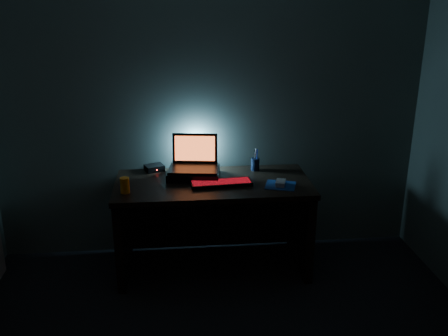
% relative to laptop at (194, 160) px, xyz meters
% --- Properties ---
extents(room, '(3.50, 4.00, 2.50)m').
position_rel_laptop_xyz_m(room, '(0.14, -1.79, 0.38)').
color(room, black).
rests_on(room, ground).
extents(desk, '(1.50, 0.70, 0.75)m').
position_rel_laptop_xyz_m(desk, '(0.14, -0.12, -0.38)').
color(desk, black).
rests_on(desk, ground).
extents(riser, '(0.44, 0.35, 0.06)m').
position_rel_laptop_xyz_m(riser, '(-0.01, -0.05, -0.09)').
color(riser, black).
rests_on(riser, desk).
extents(laptop, '(0.41, 0.33, 0.26)m').
position_rel_laptop_xyz_m(laptop, '(0.00, 0.00, 0.00)').
color(laptop, black).
rests_on(laptop, riser).
extents(keyboard, '(0.47, 0.18, 0.03)m').
position_rel_laptop_xyz_m(keyboard, '(0.19, -0.24, -0.11)').
color(keyboard, black).
rests_on(keyboard, desk).
extents(mousepad, '(0.27, 0.26, 0.00)m').
position_rel_laptop_xyz_m(mousepad, '(0.64, -0.30, -0.12)').
color(mousepad, navy).
rests_on(mousepad, desk).
extents(mouse, '(0.10, 0.13, 0.03)m').
position_rel_laptop_xyz_m(mouse, '(0.64, -0.30, -0.10)').
color(mouse, gray).
rests_on(mouse, mousepad).
extents(pen_cup, '(0.08, 0.08, 0.10)m').
position_rel_laptop_xyz_m(pen_cup, '(0.50, 0.06, -0.07)').
color(pen_cup, black).
rests_on(pen_cup, desk).
extents(juice_glass, '(0.07, 0.07, 0.12)m').
position_rel_laptop_xyz_m(juice_glass, '(-0.52, -0.33, -0.06)').
color(juice_glass, orange).
rests_on(juice_glass, desk).
extents(router, '(0.18, 0.16, 0.05)m').
position_rel_laptop_xyz_m(router, '(-0.32, 0.13, -0.10)').
color(router, black).
rests_on(router, desk).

